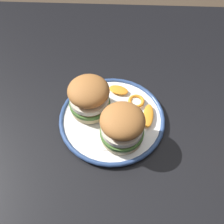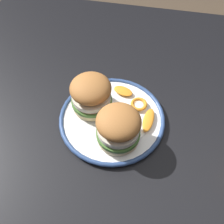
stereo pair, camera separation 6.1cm
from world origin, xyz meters
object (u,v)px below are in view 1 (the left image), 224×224
Objects in this scene: dining_table at (126,127)px; sandwich_half_right at (89,97)px; sandwich_half_left at (122,126)px; dinner_plate at (112,119)px.

dining_table is 7.93× the size of sandwich_half_right.
sandwich_half_left is at bearing 81.88° from dining_table.
sandwich_half_right is (0.06, -0.03, 0.06)m from dinner_plate.
dining_table is 0.12m from dinner_plate.
sandwich_half_left is (0.01, 0.10, 0.17)m from dining_table.
sandwich_half_right reaches higher than dining_table.
sandwich_half_left is (-0.03, 0.06, 0.06)m from dinner_plate.
dinner_plate is at bearing 45.19° from dining_table.
sandwich_half_right is (0.09, -0.09, 0.00)m from sandwich_half_left.
sandwich_half_left reaches higher than dinner_plate.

